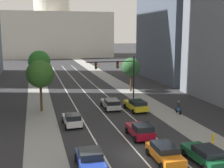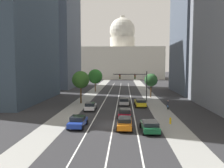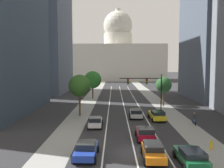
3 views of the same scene
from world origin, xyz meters
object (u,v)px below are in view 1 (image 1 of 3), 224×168
(car_blue, at_px, (90,159))
(car_green, at_px, (206,154))
(car_silver, at_px, (111,104))
(fire_hydrant, at_px, (213,138))
(street_tree_mid_left, at_px, (39,61))
(car_yellow, at_px, (136,105))
(street_tree_mid_right, at_px, (131,67))
(street_tree_near_left, at_px, (40,74))
(car_orange, at_px, (165,152))
(traffic_signal_mast, at_px, (119,70))
(capitol_building, at_px, (52,28))
(car_crimson, at_px, (140,130))
(cyclist, at_px, (179,107))
(car_white, at_px, (72,119))

(car_blue, bearing_deg, car_green, -97.96)
(car_blue, xyz_separation_m, car_silver, (6.02, 16.77, 0.02))
(fire_hydrant, distance_m, street_tree_mid_left, 39.87)
(car_silver, distance_m, street_tree_mid_left, 24.18)
(car_yellow, distance_m, car_green, 16.62)
(car_silver, height_order, street_tree_mid_right, street_tree_mid_right)
(street_tree_near_left, bearing_deg, street_tree_mid_right, 31.44)
(car_orange, distance_m, traffic_signal_mast, 22.23)
(capitol_building, relative_size, fire_hydrant, 51.84)
(capitol_building, bearing_deg, car_crimson, -89.17)
(car_blue, bearing_deg, street_tree_mid_left, 5.52)
(car_orange, xyz_separation_m, street_tree_near_left, (-9.16, 18.53, 4.20))
(street_tree_mid_right, bearing_deg, traffic_signal_mast, -122.09)
(car_green, bearing_deg, car_orange, 67.13)
(car_green, distance_m, cyclist, 14.58)
(car_silver, bearing_deg, fire_hydrant, -154.43)
(capitol_building, bearing_deg, car_green, -87.66)
(car_crimson, distance_m, fire_hydrant, 6.90)
(car_white, height_order, car_green, car_white)
(traffic_signal_mast, xyz_separation_m, street_tree_mid_right, (3.99, 6.37, -0.38))
(traffic_signal_mast, relative_size, street_tree_mid_left, 1.10)
(car_crimson, height_order, car_green, car_crimson)
(car_white, xyz_separation_m, car_orange, (6.03, -11.16, 0.01))
(street_tree_mid_right, bearing_deg, cyclist, -85.29)
(cyclist, bearing_deg, car_silver, 62.87)
(capitol_building, height_order, street_tree_mid_right, capitol_building)
(traffic_signal_mast, xyz_separation_m, fire_hydrant, (3.70, -19.12, -4.22))
(car_white, relative_size, street_tree_mid_left, 0.60)
(car_white, relative_size, car_green, 0.91)
(car_green, bearing_deg, car_crimson, 22.04)
(car_crimson, xyz_separation_m, car_silver, (-0.01, 11.51, -0.01))
(capitol_building, relative_size, car_crimson, 11.71)
(car_orange, height_order, street_tree_near_left, street_tree_near_left)
(car_green, bearing_deg, car_silver, 7.37)
(traffic_signal_mast, xyz_separation_m, street_tree_mid_left, (-11.34, 17.57, -0.07))
(traffic_signal_mast, distance_m, cyclist, 11.19)
(capitol_building, bearing_deg, car_white, -92.62)
(fire_hydrant, bearing_deg, car_blue, -169.50)
(street_tree_mid_left, bearing_deg, car_crimson, -75.32)
(car_yellow, relative_size, street_tree_mid_left, 0.69)
(car_blue, height_order, car_orange, car_blue)
(car_blue, bearing_deg, street_tree_mid_right, -22.88)
(car_green, distance_m, street_tree_near_left, 23.52)
(car_orange, bearing_deg, car_green, -109.89)
(car_green, distance_m, street_tree_mid_left, 42.33)
(fire_hydrant, height_order, street_tree_near_left, street_tree_near_left)
(car_green, bearing_deg, street_tree_mid_right, -8.85)
(capitol_building, relative_size, car_orange, 10.83)
(car_orange, height_order, car_silver, car_silver)
(car_crimson, distance_m, street_tree_near_left, 16.37)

